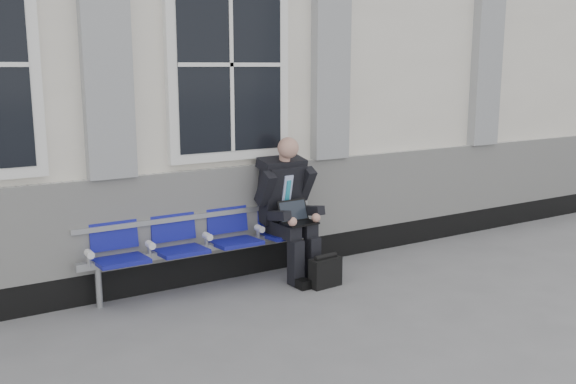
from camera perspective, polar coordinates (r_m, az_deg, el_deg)
ground at (r=5.66m, az=-1.41°, el=-12.14°), size 70.00×70.00×0.00m
station_building at (r=8.38m, az=-13.82°, el=10.73°), size 14.40×4.40×4.49m
bench at (r=6.59m, az=-7.42°, el=-3.77°), size 2.60×0.47×0.91m
businessman at (r=6.82m, az=-0.04°, el=-0.98°), size 0.63×0.85×1.51m
briefcase at (r=6.65m, az=3.34°, el=-7.08°), size 0.35×0.17×0.35m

